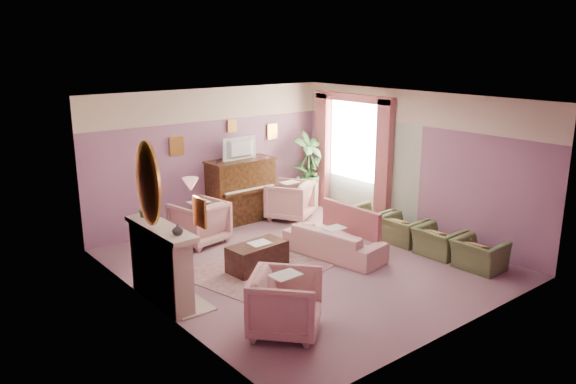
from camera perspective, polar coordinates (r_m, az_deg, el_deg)
floor at (r=9.74m, az=1.79°, el=-7.23°), size 5.50×6.00×0.01m
ceiling at (r=9.07m, az=1.93°, el=9.39°), size 5.50×6.00×0.01m
wall_back at (r=11.69m, az=-7.78°, el=3.57°), size 5.50×0.02×2.80m
wall_front at (r=7.39m, az=17.23°, el=-3.68°), size 5.50×0.02×2.80m
wall_left at (r=7.86m, az=-13.54°, el=-2.31°), size 0.02×6.00×2.80m
wall_right at (r=11.25m, az=12.56°, el=2.90°), size 0.02×6.00×2.80m
picture_rail_band at (r=11.52m, az=-7.95°, el=8.81°), size 5.50×0.01×0.65m
stripe_panel at (r=12.14m, az=7.65°, el=2.43°), size 0.01×3.00×2.15m
fireplace_surround at (r=8.38m, az=-12.80°, el=-7.36°), size 0.30×1.40×1.10m
fireplace_inset at (r=8.47m, az=-12.13°, el=-8.15°), size 0.18×0.72×0.68m
fire_ember at (r=8.56m, az=-11.82°, el=-9.20°), size 0.06×0.54×0.10m
mantel_shelf at (r=8.19m, az=-12.84°, el=-3.62°), size 0.40×1.55×0.07m
hearth at (r=8.67m, az=-11.39°, el=-10.37°), size 0.55×1.50×0.02m
mirror_frame at (r=7.95m, az=-14.02°, el=0.85°), size 0.04×0.72×1.20m
mirror_glass at (r=7.96m, az=-13.86°, el=0.87°), size 0.01×0.60×1.06m
sconce_shade at (r=7.03m, az=-9.87°, el=0.77°), size 0.20×0.20×0.16m
piano at (r=11.86m, az=-4.79°, el=0.09°), size 1.40×0.60×1.30m
piano_keyshelf at (r=11.56m, az=-3.82°, el=0.08°), size 1.30×0.12×0.06m
piano_keys at (r=11.55m, az=-3.83°, el=0.27°), size 1.20×0.08×0.02m
piano_top at (r=11.71m, az=-4.86°, el=3.22°), size 1.45×0.65×0.04m
television at (r=11.61m, az=-4.75°, el=4.58°), size 0.80×0.12×0.48m
print_back_left at (r=11.21m, az=-11.24°, el=4.60°), size 0.30×0.03×0.38m
print_back_right at (r=12.45m, az=-1.61°, el=6.16°), size 0.26×0.03×0.34m
print_back_mid at (r=11.82m, az=-5.70°, el=6.70°), size 0.22×0.03×0.26m
print_left_wall at (r=6.76m, az=-8.98°, el=-2.05°), size 0.03×0.28×0.36m
window_blind at (r=12.17m, az=6.79°, el=5.48°), size 0.03×1.40×1.80m
curtain_left at (r=11.57m, az=9.70°, el=2.87°), size 0.16×0.34×2.60m
curtain_right at (r=12.84m, az=3.55°, el=4.23°), size 0.16×0.34×2.60m
pelmet at (r=12.00m, az=6.64°, el=9.50°), size 0.16×2.20×0.16m
mantel_plant at (r=8.63m, az=-14.47°, el=-1.60°), size 0.16×0.16×0.28m
mantel_vase at (r=7.74m, az=-11.17°, el=-3.78°), size 0.16×0.16×0.16m
area_rug at (r=9.60m, az=-2.22°, el=-7.55°), size 2.84×2.31×0.01m
coffee_table at (r=9.42m, az=-3.13°, el=-6.57°), size 1.04×0.58×0.45m
table_paper at (r=9.37m, az=-2.90°, el=-5.19°), size 0.35×0.28×0.01m
sofa at (r=9.96m, az=4.72°, el=-4.50°), size 0.61×1.84×0.74m
sofa_throw at (r=10.15m, az=6.39°, el=-2.80°), size 0.09×1.39×0.51m
floral_armchair_left at (r=10.67m, az=-9.01°, el=-2.83°), size 0.87×0.87×0.91m
floral_armchair_right at (r=11.99m, az=0.17°, el=-0.65°), size 0.87×0.87×0.91m
floral_armchair_front at (r=7.38m, az=-0.24°, el=-10.95°), size 0.87×0.87×0.91m
olive_chair_a at (r=9.90m, az=18.88°, el=-5.60°), size 0.55×0.78×0.68m
olive_chair_b at (r=10.33m, az=15.06°, el=-4.45°), size 0.55×0.78×0.68m
olive_chair_c at (r=10.80m, az=11.56°, el=-3.39°), size 0.55×0.78×0.68m
olive_chair_d at (r=11.30m, az=8.38°, el=-2.40°), size 0.55×0.78×0.68m
side_table at (r=12.89m, az=1.94°, el=-0.04°), size 0.52×0.52×0.70m
side_plant_big at (r=12.76m, az=1.96°, el=2.22°), size 0.30×0.30×0.34m
side_plant_small at (r=12.77m, az=2.66°, el=2.09°), size 0.16×0.16×0.28m
palm_pot at (r=12.84m, az=2.07°, el=-0.93°), size 0.34×0.34×0.34m
palm_plant at (r=12.63m, az=2.11°, el=2.96°), size 0.76×0.76×1.44m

